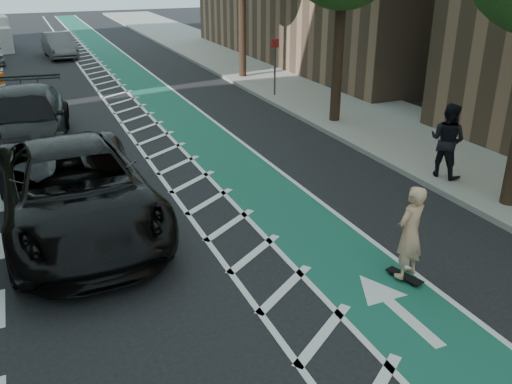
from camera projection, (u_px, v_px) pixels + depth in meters
ground at (182, 269)px, 10.41m from camera, size 120.00×120.00×0.00m
bike_lane at (185, 121)px, 19.94m from camera, size 2.00×90.00×0.01m
buffer_strip at (144, 126)px, 19.39m from camera, size 1.40×90.00×0.01m
sidewalk_right at (337, 103)px, 22.28m from camera, size 5.00×90.00×0.15m
curb_right at (283, 108)px, 21.39m from camera, size 0.12×90.00×0.16m
sign_post at (275, 67)px, 22.77m from camera, size 0.35×0.08×2.47m
skateboard at (404, 276)px, 10.04m from camera, size 0.40×0.75×0.10m
skateboarder at (410, 233)px, 9.68m from camera, size 0.74×0.59×1.78m
suv_near at (76, 190)px, 11.65m from camera, size 3.31×6.73×1.84m
suv_far at (24, 121)px, 16.76m from camera, size 3.25×6.44×1.79m
car_grey at (59, 45)px, 32.90m from camera, size 1.87×4.49×1.45m
pedestrian at (447, 140)px, 14.14m from camera, size 1.04×1.17×1.98m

